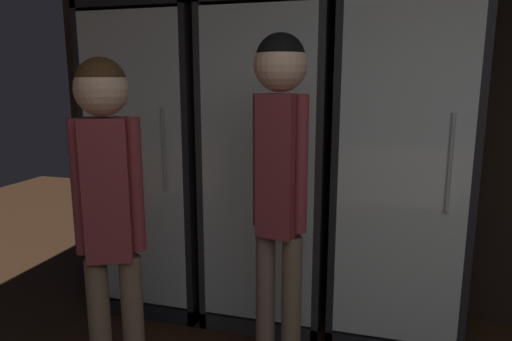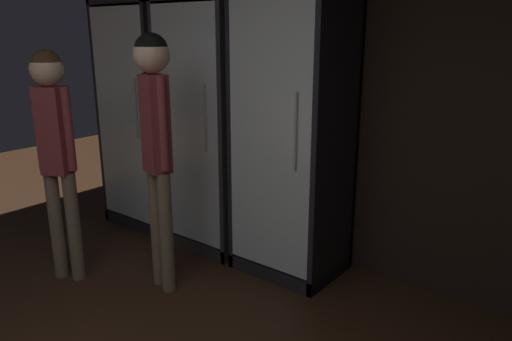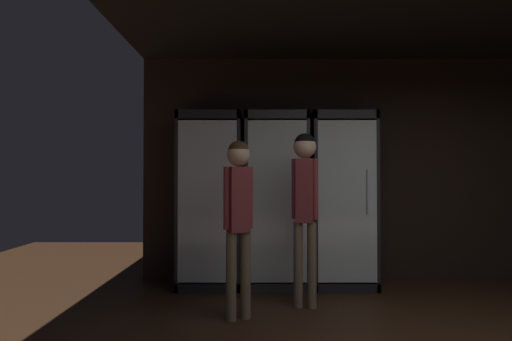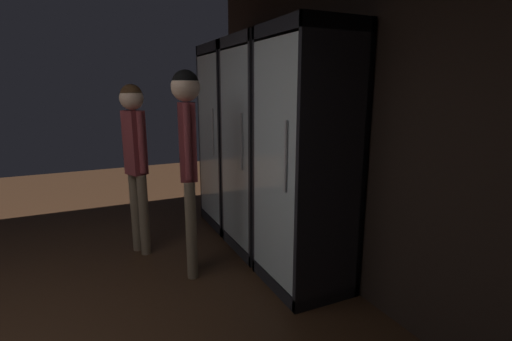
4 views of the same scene
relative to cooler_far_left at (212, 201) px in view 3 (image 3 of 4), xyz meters
The scene contains 6 objects.
wall_back 2.17m from the cooler_far_left, ahead, with size 6.00×0.06×2.80m, color black.
cooler_far_left is the anchor object (origin of this frame).
cooler_left 0.78m from the cooler_far_left, ahead, with size 0.74×0.60×2.05m.
cooler_center 1.57m from the cooler_far_left, ahead, with size 0.74×0.60×2.05m.
shopper_near 1.33m from the cooler_far_left, 38.78° to the right, with size 0.26×0.23×1.73m.
shopper_far 1.23m from the cooler_far_left, 71.72° to the right, with size 0.27×0.21×1.62m.
Camera 3 is at (-1.57, -2.14, 1.28)m, focal length 28.54 mm.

